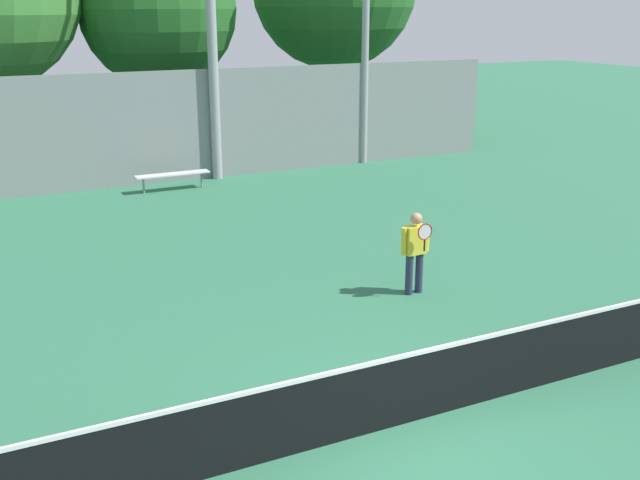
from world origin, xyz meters
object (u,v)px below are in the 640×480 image
bench_courtside_far (173,175)px  tree_green_broad (158,9)px  tennis_player (415,248)px  tennis_net (400,390)px

bench_courtside_far → tree_green_broad: tree_green_broad is taller
tree_green_broad → tennis_player: bearing=-87.4°
tree_green_broad → tennis_net: bearing=-96.2°
bench_courtside_far → tree_green_broad: bearing=76.9°
tennis_net → tree_green_broad: (2.02, 18.47, 4.50)m
tennis_player → tree_green_broad: tree_green_broad is taller
bench_courtside_far → tennis_net: bearing=-93.8°
bench_courtside_far → tennis_player: bearing=-79.8°
tennis_net → tennis_player: tennis_player is taller
bench_courtside_far → tree_green_broad: (1.11, 4.76, 4.55)m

